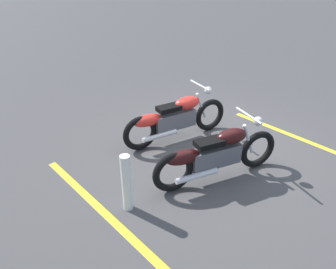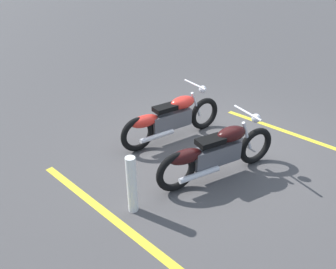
# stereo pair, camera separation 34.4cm
# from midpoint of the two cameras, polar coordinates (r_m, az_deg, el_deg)

# --- Properties ---
(ground_plane) EXTENTS (60.00, 60.00, 0.00)m
(ground_plane) POSITION_cam_midpoint_polar(r_m,az_deg,el_deg) (6.25, 5.79, -2.09)
(ground_plane) COLOR #474444
(motorcycle_bright_foreground) EXTENTS (2.23, 0.62, 1.04)m
(motorcycle_bright_foreground) POSITION_cam_midpoint_polar(r_m,az_deg,el_deg) (6.23, -1.14, 2.81)
(motorcycle_bright_foreground) COLOR black
(motorcycle_bright_foreground) RESTS_ON ground
(motorcycle_dark_foreground) EXTENTS (2.20, 0.73, 1.04)m
(motorcycle_dark_foreground) POSITION_cam_midpoint_polar(r_m,az_deg,el_deg) (5.20, 6.46, -3.15)
(motorcycle_dark_foreground) COLOR black
(motorcycle_dark_foreground) RESTS_ON ground
(bollard_post) EXTENTS (0.14, 0.14, 0.89)m
(bollard_post) POSITION_cam_midpoint_polar(r_m,az_deg,el_deg) (4.57, -8.47, -8.70)
(bollard_post) COLOR white
(bollard_post) RESTS_ON ground
(parking_stripe_near) EXTENTS (0.40, 3.20, 0.01)m
(parking_stripe_near) POSITION_cam_midpoint_polar(r_m,az_deg,el_deg) (7.01, 20.05, -0.12)
(parking_stripe_near) COLOR yellow
(parking_stripe_near) RESTS_ON ground
(parking_stripe_mid) EXTENTS (0.40, 3.20, 0.01)m
(parking_stripe_mid) POSITION_cam_midpoint_polar(r_m,az_deg,el_deg) (4.86, -12.71, -13.27)
(parking_stripe_mid) COLOR yellow
(parking_stripe_mid) RESTS_ON ground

